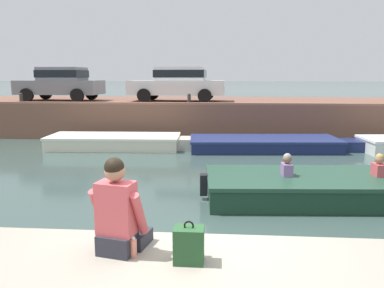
% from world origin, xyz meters
% --- Properties ---
extents(ground_plane, '(400.00, 400.00, 0.00)m').
position_xyz_m(ground_plane, '(0.00, 5.57, 0.00)').
color(ground_plane, '#384C47').
extents(far_quay_wall, '(60.00, 6.00, 1.49)m').
position_xyz_m(far_quay_wall, '(0.00, 14.14, 0.74)').
color(far_quay_wall, brown).
rests_on(far_quay_wall, ground).
extents(far_wall_coping, '(60.00, 0.24, 0.08)m').
position_xyz_m(far_wall_coping, '(0.00, 11.26, 1.53)').
color(far_wall_coping, '#925F4C').
rests_on(far_wall_coping, far_quay_wall).
extents(boat_moored_west_cream, '(5.71, 1.90, 0.49)m').
position_xyz_m(boat_moored_west_cream, '(-3.30, 9.41, 0.24)').
color(boat_moored_west_cream, silver).
rests_on(boat_moored_west_cream, ground).
extents(boat_moored_central_navy, '(6.36, 2.27, 0.45)m').
position_xyz_m(boat_moored_central_navy, '(2.17, 9.48, 0.22)').
color(boat_moored_central_navy, navy).
rests_on(boat_moored_central_navy, ground).
extents(motorboat_passing, '(6.83, 2.29, 1.02)m').
position_xyz_m(motorboat_passing, '(3.13, 4.01, 0.27)').
color(motorboat_passing, '#193828').
rests_on(motorboat_passing, ground).
extents(car_leftmost_grey, '(3.86, 2.02, 1.54)m').
position_xyz_m(car_leftmost_grey, '(-7.11, 13.30, 2.33)').
color(car_leftmost_grey, slate).
rests_on(car_leftmost_grey, far_quay_wall).
extents(car_left_inner_white, '(4.39, 2.06, 1.54)m').
position_xyz_m(car_left_inner_white, '(-1.58, 13.30, 2.34)').
color(car_left_inner_white, white).
rests_on(car_left_inner_white, far_quay_wall).
extents(mooring_bollard_west, '(0.15, 0.15, 0.45)m').
position_xyz_m(mooring_bollard_west, '(-8.06, 11.39, 1.73)').
color(mooring_bollard_west, '#2D2B28').
rests_on(mooring_bollard_west, far_quay_wall).
extents(mooring_bollard_mid, '(0.15, 0.15, 0.45)m').
position_xyz_m(mooring_bollard_mid, '(-0.93, 11.39, 1.73)').
color(mooring_bollard_mid, '#2D2B28').
rests_on(mooring_bollard_mid, far_quay_wall).
extents(person_seated_left, '(0.58, 0.59, 0.96)m').
position_xyz_m(person_seated_left, '(-0.65, -0.47, 1.26)').
color(person_seated_left, '#282833').
rests_on(person_seated_left, near_quay).
extents(bottle_drink, '(0.06, 0.06, 0.20)m').
position_xyz_m(bottle_drink, '(-0.49, -0.60, 0.99)').
color(bottle_drink, '#E07F6B').
rests_on(bottle_drink, near_quay).
extents(backpack_on_ledge, '(0.28, 0.24, 0.41)m').
position_xyz_m(backpack_on_ledge, '(0.05, -0.64, 1.06)').
color(backpack_on_ledge, '#234C28').
rests_on(backpack_on_ledge, near_quay).
extents(snack_bag, '(0.18, 0.12, 0.10)m').
position_xyz_m(snack_bag, '(-0.57, -0.44, 0.94)').
color(snack_bag, orange).
rests_on(snack_bag, near_quay).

